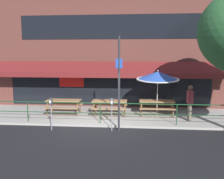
# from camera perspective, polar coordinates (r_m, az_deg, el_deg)

# --- Properties ---
(ground_plane) EXTENTS (120.00, 120.00, 0.00)m
(ground_plane) POSITION_cam_1_polar(r_m,az_deg,el_deg) (11.36, -2.91, -8.61)
(ground_plane) COLOR black
(patio_deck) EXTENTS (15.00, 4.00, 0.10)m
(patio_deck) POSITION_cam_1_polar(r_m,az_deg,el_deg) (13.26, -1.69, -5.96)
(patio_deck) COLOR #ADA89E
(patio_deck) RESTS_ON ground
(restaurant_building) EXTENTS (15.00, 1.60, 6.93)m
(restaurant_building) POSITION_cam_1_polar(r_m,az_deg,el_deg) (15.08, -0.73, 8.73)
(restaurant_building) COLOR brown
(restaurant_building) RESTS_ON ground
(patio_railing) EXTENTS (13.84, 0.04, 0.97)m
(patio_railing) POSITION_cam_1_polar(r_m,az_deg,el_deg) (11.45, -2.72, -4.35)
(patio_railing) COLOR #194723
(patio_railing) RESTS_ON patio_deck
(picnic_table_left) EXTENTS (1.80, 1.42, 0.76)m
(picnic_table_left) POSITION_cam_1_polar(r_m,az_deg,el_deg) (13.49, -10.96, -3.01)
(picnic_table_left) COLOR #997047
(picnic_table_left) RESTS_ON patio_deck
(picnic_table_centre) EXTENTS (1.80, 1.42, 0.76)m
(picnic_table_centre) POSITION_cam_1_polar(r_m,az_deg,el_deg) (13.05, -0.53, -3.22)
(picnic_table_centre) COLOR #997047
(picnic_table_centre) RESTS_ON patio_deck
(picnic_table_right) EXTENTS (1.80, 1.42, 0.76)m
(picnic_table_right) POSITION_cam_1_polar(r_m,az_deg,el_deg) (13.26, 10.18, -3.17)
(picnic_table_right) COLOR #997047
(picnic_table_right) RESTS_ON patio_deck
(patio_umbrella_right) EXTENTS (2.14, 2.14, 2.38)m
(patio_umbrella_right) POSITION_cam_1_polar(r_m,az_deg,el_deg) (12.83, 10.42, 3.10)
(patio_umbrella_right) COLOR #B7B2A8
(patio_umbrella_right) RESTS_ON patio_deck
(pedestrian_walking) EXTENTS (0.25, 0.62, 1.71)m
(pedestrian_walking) POSITION_cam_1_polar(r_m,az_deg,el_deg) (12.38, 17.38, -2.55)
(pedestrian_walking) COLOR #665B4C
(pedestrian_walking) RESTS_ON patio_deck
(parking_meter_near) EXTENTS (0.15, 0.16, 1.42)m
(parking_meter_near) POSITION_cam_1_polar(r_m,az_deg,el_deg) (10.98, -13.81, -3.24)
(parking_meter_near) COLOR gray
(parking_meter_near) RESTS_ON ground
(parking_meter_far) EXTENTS (0.15, 0.16, 1.42)m
(parking_meter_far) POSITION_cam_1_polar(r_m,az_deg,el_deg) (10.54, -0.06, -3.48)
(parking_meter_far) COLOR gray
(parking_meter_far) RESTS_ON ground
(street_sign_pole) EXTENTS (0.28, 0.09, 4.00)m
(street_sign_pole) POSITION_cam_1_polar(r_m,az_deg,el_deg) (10.41, 1.61, 1.45)
(street_sign_pole) COLOR #2D2D33
(street_sign_pole) RESTS_ON ground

